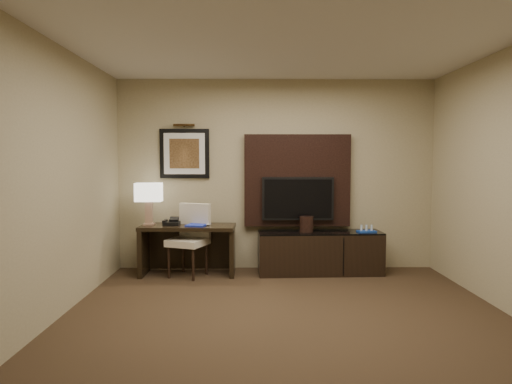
{
  "coord_description": "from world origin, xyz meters",
  "views": [
    {
      "loc": [
        -0.34,
        -4.03,
        1.56
      ],
      "look_at": [
        -0.29,
        1.8,
        1.15
      ],
      "focal_mm": 32.0,
      "sensor_mm": 36.0,
      "label": 1
    }
  ],
  "objects_px": {
    "table_lamp": "(149,204)",
    "desk_phone": "(172,221)",
    "desk": "(188,250)",
    "minibar_tray": "(367,229)",
    "credenza": "(320,253)",
    "desk_chair": "(188,241)",
    "ice_bucket": "(306,224)",
    "tv": "(298,199)"
  },
  "relations": [
    {
      "from": "credenza",
      "to": "minibar_tray",
      "type": "bearing_deg",
      "value": -5.77
    },
    {
      "from": "table_lamp",
      "to": "desk_chair",
      "type": "bearing_deg",
      "value": -14.95
    },
    {
      "from": "minibar_tray",
      "to": "desk_chair",
      "type": "bearing_deg",
      "value": -177.63
    },
    {
      "from": "desk",
      "to": "ice_bucket",
      "type": "distance_m",
      "value": 1.65
    },
    {
      "from": "desk",
      "to": "credenza",
      "type": "bearing_deg",
      "value": 3.81
    },
    {
      "from": "credenza",
      "to": "table_lamp",
      "type": "distance_m",
      "value": 2.43
    },
    {
      "from": "table_lamp",
      "to": "desk_phone",
      "type": "xyz_separation_m",
      "value": [
        0.31,
        -0.05,
        -0.23
      ]
    },
    {
      "from": "desk_chair",
      "to": "table_lamp",
      "type": "xyz_separation_m",
      "value": [
        -0.54,
        0.15,
        0.48
      ]
    },
    {
      "from": "credenza",
      "to": "ice_bucket",
      "type": "bearing_deg",
      "value": -179.6
    },
    {
      "from": "credenza",
      "to": "desk_chair",
      "type": "distance_m",
      "value": 1.81
    },
    {
      "from": "desk_chair",
      "to": "ice_bucket",
      "type": "bearing_deg",
      "value": 26.81
    },
    {
      "from": "desk",
      "to": "ice_bucket",
      "type": "height_order",
      "value": "ice_bucket"
    },
    {
      "from": "credenza",
      "to": "table_lamp",
      "type": "bearing_deg",
      "value": 177.59
    },
    {
      "from": "credenza",
      "to": "minibar_tray",
      "type": "xyz_separation_m",
      "value": [
        0.63,
        -0.04,
        0.33
      ]
    },
    {
      "from": "tv",
      "to": "desk_chair",
      "type": "height_order",
      "value": "tv"
    },
    {
      "from": "desk",
      "to": "desk_chair",
      "type": "bearing_deg",
      "value": -81.83
    },
    {
      "from": "desk_phone",
      "to": "ice_bucket",
      "type": "relative_size",
      "value": 1.01
    },
    {
      "from": "table_lamp",
      "to": "minibar_tray",
      "type": "xyz_separation_m",
      "value": [
        2.96,
        -0.05,
        -0.33
      ]
    },
    {
      "from": "desk",
      "to": "desk_phone",
      "type": "xyz_separation_m",
      "value": [
        -0.22,
        -0.0,
        0.39
      ]
    },
    {
      "from": "desk_phone",
      "to": "ice_bucket",
      "type": "height_order",
      "value": "ice_bucket"
    },
    {
      "from": "desk",
      "to": "desk_chair",
      "type": "distance_m",
      "value": 0.17
    },
    {
      "from": "desk_chair",
      "to": "table_lamp",
      "type": "height_order",
      "value": "table_lamp"
    },
    {
      "from": "desk_chair",
      "to": "minibar_tray",
      "type": "xyz_separation_m",
      "value": [
        2.42,
        0.1,
        0.15
      ]
    },
    {
      "from": "desk",
      "to": "tv",
      "type": "bearing_deg",
      "value": 11.19
    },
    {
      "from": "table_lamp",
      "to": "desk_phone",
      "type": "bearing_deg",
      "value": -9.23
    },
    {
      "from": "desk_phone",
      "to": "minibar_tray",
      "type": "relative_size",
      "value": 0.89
    },
    {
      "from": "credenza",
      "to": "ice_bucket",
      "type": "xyz_separation_m",
      "value": [
        -0.19,
        -0.01,
        0.4
      ]
    },
    {
      "from": "desk",
      "to": "desk_chair",
      "type": "height_order",
      "value": "desk_chair"
    },
    {
      "from": "desk_chair",
      "to": "ice_bucket",
      "type": "distance_m",
      "value": 1.62
    },
    {
      "from": "desk_chair",
      "to": "minibar_tray",
      "type": "height_order",
      "value": "desk_chair"
    },
    {
      "from": "desk_chair",
      "to": "credenza",
      "type": "bearing_deg",
      "value": 26.61
    },
    {
      "from": "tv",
      "to": "minibar_tray",
      "type": "xyz_separation_m",
      "value": [
        0.92,
        -0.23,
        -0.4
      ]
    },
    {
      "from": "desk_chair",
      "to": "minibar_tray",
      "type": "distance_m",
      "value": 2.43
    },
    {
      "from": "minibar_tray",
      "to": "ice_bucket",
      "type": "bearing_deg",
      "value": 177.9
    },
    {
      "from": "credenza",
      "to": "ice_bucket",
      "type": "height_order",
      "value": "ice_bucket"
    },
    {
      "from": "tv",
      "to": "table_lamp",
      "type": "bearing_deg",
      "value": -174.87
    },
    {
      "from": "desk_chair",
      "to": "desk_phone",
      "type": "bearing_deg",
      "value": 179.84
    },
    {
      "from": "desk",
      "to": "minibar_tray",
      "type": "relative_size",
      "value": 5.26
    },
    {
      "from": "credenza",
      "to": "minibar_tray",
      "type": "distance_m",
      "value": 0.71
    },
    {
      "from": "ice_bucket",
      "to": "desk",
      "type": "bearing_deg",
      "value": -178.82
    },
    {
      "from": "desk",
      "to": "credenza",
      "type": "xyz_separation_m",
      "value": [
        1.8,
        0.04,
        -0.05
      ]
    },
    {
      "from": "desk_chair",
      "to": "table_lamp",
      "type": "relative_size",
      "value": 1.7
    }
  ]
}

